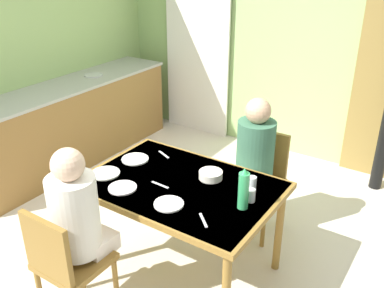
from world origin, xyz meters
name	(u,v)px	position (x,y,z in m)	size (l,w,h in m)	color
ground_plane	(154,248)	(0.00, 0.00, 0.00)	(6.16, 6.16, 0.00)	beige
wall_back	(282,29)	(0.00, 2.37, 1.41)	(4.35, 0.10, 2.83)	#92B56D
wall_left	(25,35)	(-2.07, 0.59, 1.41)	(0.10, 3.56, 2.83)	#92B36B
curtain_panel	(197,40)	(-1.05, 2.27, 1.19)	(0.90, 0.03, 2.37)	white
kitchen_counter	(73,122)	(-1.74, 0.78, 0.45)	(0.61, 2.56, 0.91)	brown
dining_table	(180,193)	(0.32, -0.07, 0.67)	(1.35, 0.93, 0.75)	olive
chair_near_diner	(65,262)	(0.03, -0.89, 0.50)	(0.40, 0.40, 0.87)	olive
chair_far_diner	(260,176)	(0.56, 0.75, 0.50)	(0.40, 0.40, 0.87)	olive
person_near_diner	(76,213)	(0.03, -0.75, 0.78)	(0.30, 0.37, 0.77)	white
person_far_diner	(255,152)	(0.56, 0.62, 0.78)	(0.30, 0.37, 0.77)	#30604C
water_bottle_green_near	(244,190)	(0.82, -0.09, 0.88)	(0.07, 0.07, 0.28)	#34A25D
serving_bowl_center	(211,175)	(0.46, 0.12, 0.77)	(0.17, 0.17, 0.06)	silver
dinner_plate_near_left	(169,204)	(0.41, -0.32, 0.75)	(0.19, 0.19, 0.01)	white
dinner_plate_near_right	(123,188)	(0.03, -0.34, 0.75)	(0.20, 0.20, 0.01)	white
dinner_plate_far_center	(105,173)	(-0.21, -0.25, 0.75)	(0.21, 0.21, 0.01)	white
dinner_plate_far_side	(135,159)	(-0.18, 0.04, 0.75)	(0.21, 0.21, 0.01)	white
drinking_glass_by_near_diner	(252,183)	(0.77, 0.15, 0.79)	(0.06, 0.06, 0.09)	silver
drinking_glass_by_far_diner	(251,195)	(0.83, 0.01, 0.79)	(0.06, 0.06, 0.09)	silver
cutlery_knife_near	(164,154)	(-0.05, 0.23, 0.75)	(0.15, 0.02, 0.00)	silver
cutlery_fork_near	(203,220)	(0.69, -0.35, 0.75)	(0.15, 0.02, 0.00)	silver
cutlery_knife_far	(160,185)	(0.22, -0.16, 0.75)	(0.15, 0.02, 0.00)	silver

